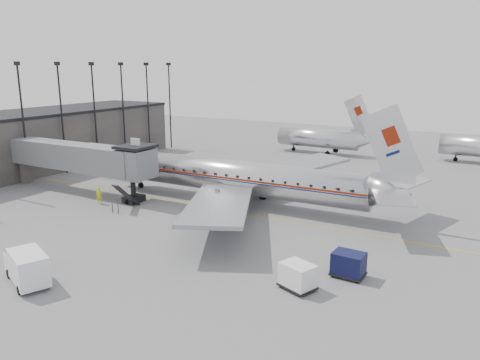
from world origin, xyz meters
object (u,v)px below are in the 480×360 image
object	(u,v)px
airliner	(243,178)
baggage_cart_white	(298,276)
service_van	(26,265)
baggage_cart_navy	(349,264)
ramp_worker	(99,196)

from	to	relation	value
airliner	baggage_cart_white	world-z (taller)	airliner
airliner	baggage_cart_white	size ratio (longest dim) A/B	13.09
airliner	service_van	size ratio (longest dim) A/B	6.76
baggage_cart_white	baggage_cart_navy	bearing A→B (deg)	77.14
service_van	ramp_worker	xyz separation A→B (m)	(-9.76, 16.29, -0.31)
service_van	baggage_cart_navy	distance (m)	22.63
baggage_cart_white	service_van	bearing A→B (deg)	-132.55
service_van	baggage_cart_white	world-z (taller)	service_van
airliner	baggage_cart_white	bearing A→B (deg)	-51.83
airliner	baggage_cart_navy	distance (m)	19.80
airliner	baggage_cart_navy	xyz separation A→B (m)	(15.44, -12.25, -1.94)
baggage_cart_navy	airliner	bearing A→B (deg)	144.11
airliner	baggage_cart_white	distance (m)	20.59
baggage_cart_navy	ramp_worker	distance (m)	29.35
service_van	baggage_cart_navy	size ratio (longest dim) A/B	2.27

